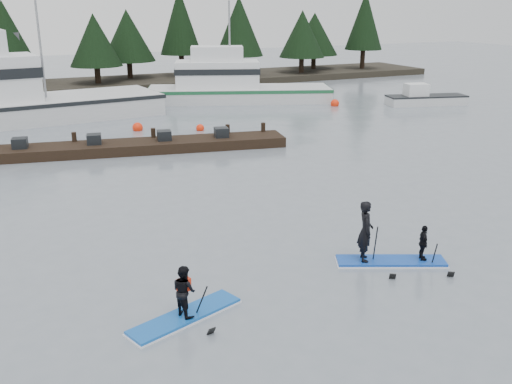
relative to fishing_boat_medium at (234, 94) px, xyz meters
name	(u,v)px	position (x,y,z in m)	size (l,w,h in m)	color
ground	(354,299)	(-9.42, -30.22, -0.59)	(160.00, 160.00, 0.00)	slate
far_shore	(85,86)	(-9.42, 11.78, -0.29)	(70.00, 8.00, 0.60)	#2D281E
treeline	(85,89)	(-9.42, 11.78, -0.59)	(60.00, 4.00, 8.00)	black
fishing_boat_medium	(234,94)	(0.00, 0.00, 0.00)	(14.43, 8.65, 8.37)	silver
skiff	(426,100)	(12.49, -7.60, -0.24)	(5.91, 1.77, 0.69)	silver
floating_dock	(135,147)	(-10.82, -12.58, -0.33)	(15.54, 2.07, 0.52)	black
buoy_d	(200,130)	(-6.06, -9.11, -0.59)	(0.49, 0.49, 0.49)	#FF2C0C
buoy_c	(335,106)	(5.96, -5.16, -0.59)	(0.63, 0.63, 0.63)	#FF2C0C
buoy_b	(138,130)	(-9.46, -7.53, -0.59)	(0.62, 0.62, 0.62)	#FF2C0C
paddleboard_solo	(185,300)	(-13.68, -29.30, -0.09)	(3.03, 1.63, 1.85)	#1253AD
paddleboard_duo	(383,242)	(-7.48, -28.78, 0.09)	(3.16, 2.05, 2.46)	#1242AA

